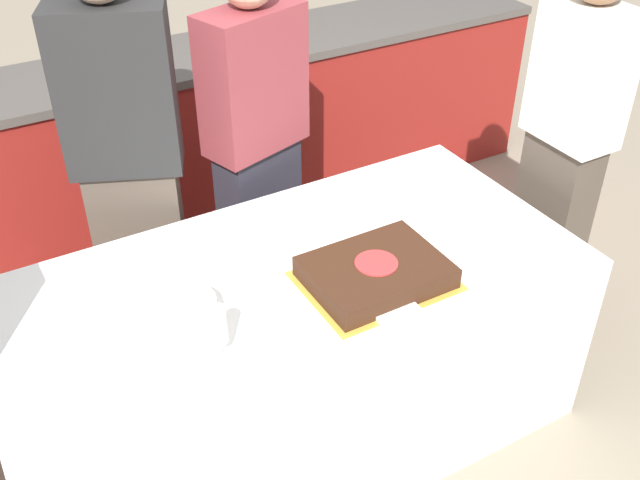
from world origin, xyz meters
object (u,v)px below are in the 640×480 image
(cake, at_px, (376,273))
(plate_stack, at_px, (181,313))
(person_seated_right, at_px, (565,153))
(person_cutting_cake, at_px, (257,150))
(wine_glass, at_px, (217,327))
(person_standing_back, at_px, (130,170))

(cake, distance_m, plate_stack, 0.63)
(plate_stack, xyz_separation_m, person_seated_right, (1.60, 0.05, 0.08))
(cake, xyz_separation_m, person_cutting_cake, (0.00, 0.87, 0.04))
(cake, bearing_deg, wine_glass, -172.99)
(wine_glass, bearing_deg, person_cutting_cake, 58.46)
(wine_glass, bearing_deg, plate_stack, 102.13)
(wine_glass, relative_size, person_cutting_cake, 0.12)
(cake, bearing_deg, person_standing_back, 120.80)
(wine_glass, distance_m, person_standing_back, 0.94)
(person_cutting_cake, bearing_deg, wine_glass, 41.06)
(person_seated_right, bearing_deg, wine_glass, -81.17)
(wine_glass, distance_m, person_seated_right, 1.58)
(plate_stack, relative_size, person_seated_right, 0.13)
(person_seated_right, bearing_deg, person_standing_back, -115.06)
(wine_glass, xyz_separation_m, person_seated_right, (1.56, 0.24, 0.01))
(person_cutting_cake, bearing_deg, cake, 72.60)
(plate_stack, height_order, person_standing_back, person_standing_back)
(person_seated_right, relative_size, person_standing_back, 0.98)
(plate_stack, bearing_deg, cake, -10.84)
(person_cutting_cake, bearing_deg, person_standing_back, -17.40)
(plate_stack, bearing_deg, person_cutting_cake, 50.55)
(person_cutting_cake, height_order, person_standing_back, person_standing_back)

